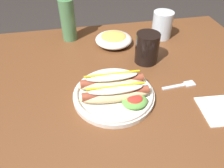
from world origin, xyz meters
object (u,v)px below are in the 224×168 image
at_px(soda_cup, 147,48).
at_px(water_cup, 162,25).
at_px(hot_dog_plate, 115,91).
at_px(fork, 181,85).
at_px(napkin, 222,110).
at_px(glass_bottle, 68,18).
at_px(side_bowl, 114,39).

distance_m(soda_cup, water_cup, 0.22).
xyz_separation_m(hot_dog_plate, water_cup, (0.29, 0.36, 0.03)).
bearing_deg(fork, napkin, -65.41).
relative_size(water_cup, glass_bottle, 0.48).
distance_m(water_cup, side_bowl, 0.23).
relative_size(soda_cup, glass_bottle, 0.48).
xyz_separation_m(side_bowl, napkin, (0.24, -0.45, -0.02)).
bearing_deg(side_bowl, napkin, -61.63).
bearing_deg(water_cup, fork, -98.98).
height_order(water_cup, side_bowl, water_cup).
distance_m(hot_dog_plate, napkin, 0.33).
relative_size(hot_dog_plate, fork, 2.15).
bearing_deg(soda_cup, hot_dog_plate, -131.96).
height_order(soda_cup, side_bowl, soda_cup).
xyz_separation_m(hot_dog_plate, glass_bottle, (-0.12, 0.42, 0.07)).
height_order(fork, side_bowl, side_bowl).
bearing_deg(napkin, glass_bottle, 128.62).
bearing_deg(water_cup, napkin, -87.83).
height_order(fork, soda_cup, soda_cup).
xyz_separation_m(fork, soda_cup, (-0.07, 0.17, 0.06)).
relative_size(soda_cup, water_cup, 1.00).
height_order(hot_dog_plate, water_cup, water_cup).
distance_m(fork, side_bowl, 0.37).
xyz_separation_m(glass_bottle, napkin, (0.43, -0.54, -0.10)).
bearing_deg(water_cup, glass_bottle, 171.49).
height_order(hot_dog_plate, side_bowl, hot_dog_plate).
distance_m(hot_dog_plate, glass_bottle, 0.44).
relative_size(fork, side_bowl, 0.77).
xyz_separation_m(fork, glass_bottle, (-0.36, 0.41, 0.10)).
distance_m(fork, napkin, 0.15).
distance_m(soda_cup, glass_bottle, 0.37).
height_order(glass_bottle, napkin, glass_bottle).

